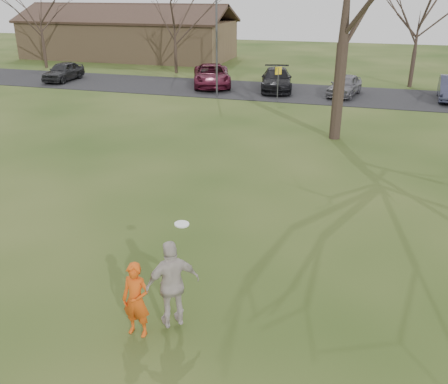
{
  "coord_description": "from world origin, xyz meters",
  "views": [
    {
      "loc": [
        3.26,
        -6.91,
        6.28
      ],
      "look_at": [
        0.0,
        4.0,
        1.5
      ],
      "focal_mm": 38.68,
      "sensor_mm": 36.0,
      "label": 1
    }
  ],
  "objects_px": {
    "building": "(128,38)",
    "lamp_post": "(217,31)",
    "car_3": "(276,80)",
    "catching_play": "(173,284)",
    "car_2": "(212,75)",
    "car_0": "(63,71)",
    "car_4": "(345,85)",
    "player_defender": "(136,300)"
  },
  "relations": [
    {
      "from": "car_0",
      "to": "car_4",
      "type": "xyz_separation_m",
      "value": [
        20.35,
        0.35,
        -0.02
      ]
    },
    {
      "from": "car_2",
      "to": "building",
      "type": "relative_size",
      "value": 0.26
    },
    {
      "from": "car_0",
      "to": "building",
      "type": "relative_size",
      "value": 0.19
    },
    {
      "from": "car_4",
      "to": "building",
      "type": "bearing_deg",
      "value": 160.0
    },
    {
      "from": "car_2",
      "to": "catching_play",
      "type": "bearing_deg",
      "value": -93.38
    },
    {
      "from": "car_2",
      "to": "car_3",
      "type": "distance_m",
      "value": 4.63
    },
    {
      "from": "car_3",
      "to": "car_4",
      "type": "bearing_deg",
      "value": -17.11
    },
    {
      "from": "car_0",
      "to": "car_3",
      "type": "height_order",
      "value": "car_3"
    },
    {
      "from": "lamp_post",
      "to": "car_0",
      "type": "bearing_deg",
      "value": 170.87
    },
    {
      "from": "car_3",
      "to": "lamp_post",
      "type": "bearing_deg",
      "value": -149.7
    },
    {
      "from": "car_3",
      "to": "building",
      "type": "relative_size",
      "value": 0.24
    },
    {
      "from": "player_defender",
      "to": "car_3",
      "type": "distance_m",
      "value": 25.45
    },
    {
      "from": "building",
      "to": "lamp_post",
      "type": "xyz_separation_m",
      "value": [
        14.0,
        -15.5,
        2.04
      ]
    },
    {
      "from": "car_3",
      "to": "catching_play",
      "type": "relative_size",
      "value": 2.18
    },
    {
      "from": "car_0",
      "to": "car_2",
      "type": "relative_size",
      "value": 0.75
    },
    {
      "from": "car_3",
      "to": "catching_play",
      "type": "distance_m",
      "value": 25.19
    },
    {
      "from": "car_2",
      "to": "player_defender",
      "type": "bearing_deg",
      "value": -94.89
    },
    {
      "from": "car_4",
      "to": "lamp_post",
      "type": "bearing_deg",
      "value": -151.98
    },
    {
      "from": "catching_play",
      "to": "car_4",
      "type": "bearing_deg",
      "value": 85.97
    },
    {
      "from": "building",
      "to": "lamp_post",
      "type": "bearing_deg",
      "value": -47.91
    },
    {
      "from": "player_defender",
      "to": "car_2",
      "type": "distance_m",
      "value": 26.43
    },
    {
      "from": "building",
      "to": "car_0",
      "type": "bearing_deg",
      "value": -83.91
    },
    {
      "from": "car_4",
      "to": "building",
      "type": "xyz_separation_m",
      "value": [
        -21.79,
        13.13,
        1.24
      ]
    },
    {
      "from": "player_defender",
      "to": "catching_play",
      "type": "distance_m",
      "value": 0.76
    },
    {
      "from": "car_3",
      "to": "building",
      "type": "distance_m",
      "value": 21.44
    },
    {
      "from": "car_0",
      "to": "car_4",
      "type": "bearing_deg",
      "value": -1.52
    },
    {
      "from": "car_2",
      "to": "lamp_post",
      "type": "xyz_separation_m",
      "value": [
        1.34,
        -3.06,
        3.19
      ]
    },
    {
      "from": "car_2",
      "to": "building",
      "type": "bearing_deg",
      "value": 115.79
    },
    {
      "from": "car_3",
      "to": "car_4",
      "type": "height_order",
      "value": "car_3"
    },
    {
      "from": "car_2",
      "to": "catching_play",
      "type": "distance_m",
      "value": 26.29
    },
    {
      "from": "car_0",
      "to": "car_3",
      "type": "bearing_deg",
      "value": 0.55
    },
    {
      "from": "player_defender",
      "to": "car_2",
      "type": "relative_size",
      "value": 0.29
    },
    {
      "from": "building",
      "to": "lamp_post",
      "type": "relative_size",
      "value": 3.29
    },
    {
      "from": "car_4",
      "to": "catching_play",
      "type": "relative_size",
      "value": 1.72
    },
    {
      "from": "player_defender",
      "to": "building",
      "type": "distance_m",
      "value": 42.68
    },
    {
      "from": "player_defender",
      "to": "catching_play",
      "type": "xyz_separation_m",
      "value": [
        0.63,
        0.32,
        0.27
      ]
    },
    {
      "from": "car_2",
      "to": "lamp_post",
      "type": "bearing_deg",
      "value": -86.13
    },
    {
      "from": "player_defender",
      "to": "car_0",
      "type": "height_order",
      "value": "player_defender"
    },
    {
      "from": "car_0",
      "to": "building",
      "type": "height_order",
      "value": "building"
    },
    {
      "from": "player_defender",
      "to": "building",
      "type": "height_order",
      "value": "building"
    },
    {
      "from": "player_defender",
      "to": "lamp_post",
      "type": "bearing_deg",
      "value": 105.7
    },
    {
      "from": "car_0",
      "to": "car_3",
      "type": "distance_m",
      "value": 15.87
    }
  ]
}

